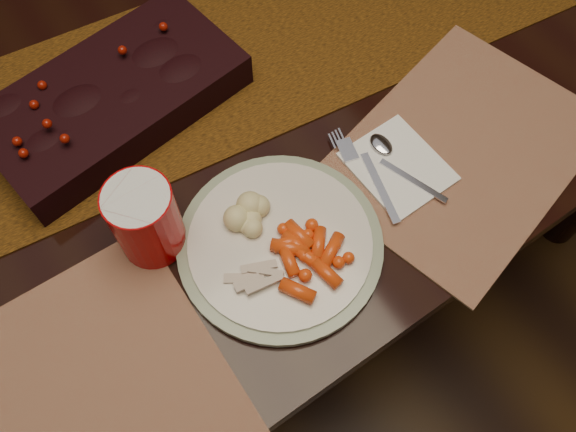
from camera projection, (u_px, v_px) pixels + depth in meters
floor at (227, 270)px, 1.64m from camera, size 5.00×5.00×0.00m
dining_table at (211, 204)px, 1.31m from camera, size 1.80×1.00×0.75m
table_runner at (145, 91)px, 0.97m from camera, size 1.75×0.56×0.00m
centerpiece at (111, 94)px, 0.92m from camera, size 0.41×0.25×0.08m
placemat_main at (463, 150)px, 0.92m from camera, size 0.47×0.39×0.00m
placemat_second at (42, 421)px, 0.74m from camera, size 0.46×0.34×0.00m
dinner_plate at (280, 244)px, 0.84m from camera, size 0.33×0.33×0.02m
baby_carrots at (305, 261)px, 0.81m from camera, size 0.11×0.09×0.02m
mashed_potatoes at (250, 216)px, 0.83m from camera, size 0.08×0.08×0.04m
turkey_shreds at (255, 276)px, 0.80m from camera, size 0.09×0.08×0.02m
napkin at (398, 167)px, 0.90m from camera, size 0.13×0.14×0.00m
fork at (372, 178)px, 0.89m from camera, size 0.07×0.16×0.00m
spoon at (403, 169)px, 0.90m from camera, size 0.07×0.14×0.00m
red_cup at (146, 220)px, 0.80m from camera, size 0.11×0.11×0.12m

